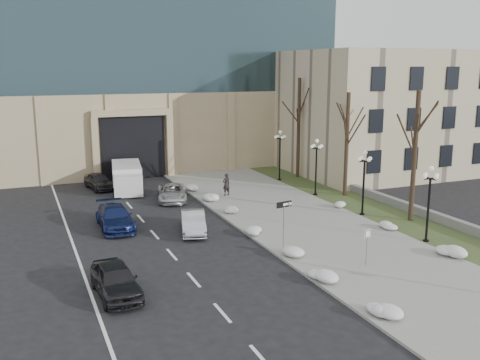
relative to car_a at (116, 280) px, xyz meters
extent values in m
plane|color=black|center=(10.41, -5.65, -0.76)|extent=(160.00, 160.00, 0.00)
cube|color=gray|center=(13.91, 8.35, -0.70)|extent=(9.00, 40.00, 0.12)
cube|color=gray|center=(9.41, 8.35, -0.69)|extent=(0.30, 40.00, 0.14)
cube|color=#344422|center=(20.41, 8.35, -0.71)|extent=(4.00, 40.00, 0.10)
cube|color=gray|center=(22.41, 10.35, -0.41)|extent=(0.50, 30.00, 0.70)
cube|color=tan|center=(8.41, 36.35, 3.24)|extent=(40.00, 20.00, 8.00)
cube|color=black|center=(6.41, 27.35, 2.24)|extent=(6.00, 2.50, 6.00)
cube|color=tan|center=(6.41, 25.95, 5.54)|extent=(7.50, 0.60, 0.60)
cube|color=tan|center=(2.91, 25.95, 2.24)|extent=(0.60, 0.60, 6.00)
cube|color=tan|center=(9.91, 25.95, 2.24)|extent=(0.60, 0.60, 6.00)
cube|color=#BDAB8D|center=(32.41, 22.35, 5.24)|extent=(22.00, 18.00, 12.00)
cube|color=black|center=(24.41, 13.35, 1.74)|extent=(1.40, 0.25, 2.00)
cube|color=black|center=(28.41, 13.35, 1.74)|extent=(1.40, 0.25, 2.00)
cube|color=black|center=(32.41, 13.35, 1.74)|extent=(1.40, 0.25, 2.00)
cube|color=black|center=(36.41, 13.35, 1.74)|extent=(1.40, 0.25, 2.00)
cube|color=black|center=(24.41, 13.35, 5.24)|extent=(1.40, 0.25, 2.00)
cube|color=black|center=(28.41, 13.35, 5.24)|extent=(1.40, 0.25, 2.00)
cube|color=black|center=(32.41, 13.35, 5.24)|extent=(1.40, 0.25, 2.00)
cube|color=black|center=(24.41, 13.35, 8.74)|extent=(1.40, 0.25, 2.00)
cube|color=black|center=(28.41, 13.35, 8.74)|extent=(1.40, 0.25, 2.00)
cube|color=black|center=(32.41, 13.35, 8.74)|extent=(1.40, 0.25, 2.00)
imported|color=black|center=(0.00, 0.00, 0.00)|extent=(2.03, 4.57, 1.53)
imported|color=#B0B1B8|center=(6.33, 7.79, -0.07)|extent=(2.52, 4.48, 1.40)
imported|color=navy|center=(1.87, 10.75, -0.02)|extent=(2.18, 5.18, 1.49)
imported|color=#BBBBBB|center=(7.39, 16.49, -0.11)|extent=(3.22, 5.07, 1.30)
imported|color=#29292D|center=(2.62, 23.00, -0.06)|extent=(2.38, 4.38, 1.41)
imported|color=black|center=(11.86, 16.01, 0.28)|extent=(0.75, 0.57, 1.84)
cube|color=silver|center=(4.97, 22.40, 0.33)|extent=(3.24, 5.77, 2.18)
cube|color=silver|center=(4.45, 19.17, 0.22)|extent=(2.54, 2.09, 1.75)
cylinder|color=black|center=(3.40, 19.56, -0.38)|extent=(0.39, 0.80, 0.76)
cylinder|color=black|center=(5.56, 19.21, -0.38)|extent=(0.39, 0.80, 0.76)
cylinder|color=black|center=(4.15, 24.19, -0.38)|extent=(0.39, 0.80, 0.76)
cylinder|color=black|center=(6.30, 23.84, -0.38)|extent=(0.39, 0.80, 0.76)
cylinder|color=slate|center=(10.16, 2.63, 0.66)|extent=(0.07, 0.07, 2.84)
cube|color=black|center=(10.16, 2.63, 1.97)|extent=(1.03, 0.20, 0.35)
cube|color=white|center=(10.33, 2.63, 1.97)|extent=(0.49, 0.09, 0.13)
cone|color=white|center=(10.60, 2.66, 1.97)|extent=(0.28, 0.32, 0.28)
cylinder|color=slate|center=(12.92, -1.58, 0.26)|extent=(0.06, 0.06, 2.05)
cube|color=white|center=(12.92, -1.58, 1.10)|extent=(0.45, 0.12, 0.45)
cube|color=black|center=(12.93, -1.61, 1.10)|extent=(0.39, 0.08, 0.39)
cube|color=white|center=(12.93, -1.61, 1.10)|extent=(0.33, 0.07, 0.34)
ellipsoid|color=silver|center=(9.87, -7.05, -0.46)|extent=(1.10, 1.60, 0.36)
ellipsoid|color=silver|center=(9.74, -2.61, -0.46)|extent=(1.10, 1.60, 0.36)
ellipsoid|color=silver|center=(9.88, 1.65, -0.46)|extent=(1.10, 1.60, 0.36)
ellipsoid|color=silver|center=(9.59, 5.33, -0.46)|extent=(1.10, 1.60, 0.36)
ellipsoid|color=silver|center=(9.94, 10.61, -0.46)|extent=(1.10, 1.60, 0.36)
ellipsoid|color=silver|center=(10.04, 14.74, -0.46)|extent=(1.10, 1.60, 0.36)
ellipsoid|color=silver|center=(9.58, 19.01, -0.46)|extent=(1.10, 1.60, 0.36)
ellipsoid|color=silver|center=(18.25, -2.19, -0.46)|extent=(1.10, 1.60, 0.36)
ellipsoid|color=silver|center=(18.31, 3.00, -0.46)|extent=(1.10, 1.60, 0.36)
ellipsoid|color=silver|center=(18.08, 9.00, -0.46)|extent=(1.10, 1.60, 0.36)
cylinder|color=black|center=(18.71, 0.35, -0.66)|extent=(0.36, 0.36, 0.20)
cylinder|color=black|center=(18.71, 0.35, 1.24)|extent=(0.14, 0.14, 4.00)
cylinder|color=black|center=(18.71, 0.35, 3.24)|extent=(0.10, 0.90, 0.10)
cylinder|color=black|center=(18.71, 0.35, 3.24)|extent=(0.90, 0.10, 0.10)
sphere|color=white|center=(18.71, 0.35, 3.84)|extent=(0.32, 0.32, 0.32)
sphere|color=white|center=(19.16, 0.35, 3.39)|extent=(0.28, 0.28, 0.28)
sphere|color=white|center=(18.26, 0.35, 3.39)|extent=(0.28, 0.28, 0.28)
sphere|color=white|center=(18.71, 0.80, 3.39)|extent=(0.28, 0.28, 0.28)
sphere|color=white|center=(18.71, -0.10, 3.39)|extent=(0.28, 0.28, 0.28)
cylinder|color=black|center=(18.71, 6.85, -0.66)|extent=(0.36, 0.36, 0.20)
cylinder|color=black|center=(18.71, 6.85, 1.24)|extent=(0.14, 0.14, 4.00)
cylinder|color=black|center=(18.71, 6.85, 3.24)|extent=(0.10, 0.90, 0.10)
cylinder|color=black|center=(18.71, 6.85, 3.24)|extent=(0.90, 0.10, 0.10)
sphere|color=white|center=(18.71, 6.85, 3.84)|extent=(0.32, 0.32, 0.32)
sphere|color=white|center=(19.16, 6.85, 3.39)|extent=(0.28, 0.28, 0.28)
sphere|color=white|center=(18.26, 6.85, 3.39)|extent=(0.28, 0.28, 0.28)
sphere|color=white|center=(18.71, 7.30, 3.39)|extent=(0.28, 0.28, 0.28)
sphere|color=white|center=(18.71, 6.40, 3.39)|extent=(0.28, 0.28, 0.28)
cylinder|color=black|center=(18.71, 13.35, -0.66)|extent=(0.36, 0.36, 0.20)
cylinder|color=black|center=(18.71, 13.35, 1.24)|extent=(0.14, 0.14, 4.00)
cylinder|color=black|center=(18.71, 13.35, 3.24)|extent=(0.10, 0.90, 0.10)
cylinder|color=black|center=(18.71, 13.35, 3.24)|extent=(0.90, 0.10, 0.10)
sphere|color=white|center=(18.71, 13.35, 3.84)|extent=(0.32, 0.32, 0.32)
sphere|color=white|center=(19.16, 13.35, 3.39)|extent=(0.28, 0.28, 0.28)
sphere|color=white|center=(18.26, 13.35, 3.39)|extent=(0.28, 0.28, 0.28)
sphere|color=white|center=(18.71, 13.80, 3.39)|extent=(0.28, 0.28, 0.28)
sphere|color=white|center=(18.71, 12.90, 3.39)|extent=(0.28, 0.28, 0.28)
cylinder|color=black|center=(18.71, 19.85, -0.66)|extent=(0.36, 0.36, 0.20)
cylinder|color=black|center=(18.71, 19.85, 1.24)|extent=(0.14, 0.14, 4.00)
cylinder|color=black|center=(18.71, 19.85, 3.24)|extent=(0.10, 0.90, 0.10)
cylinder|color=black|center=(18.71, 19.85, 3.24)|extent=(0.90, 0.10, 0.10)
sphere|color=white|center=(18.71, 19.85, 3.84)|extent=(0.32, 0.32, 0.32)
sphere|color=white|center=(19.16, 19.85, 3.39)|extent=(0.28, 0.28, 0.28)
sphere|color=white|center=(18.26, 19.85, 3.39)|extent=(0.28, 0.28, 0.28)
sphere|color=white|center=(18.71, 20.30, 3.39)|extent=(0.28, 0.28, 0.28)
sphere|color=white|center=(18.71, 19.40, 3.39)|extent=(0.28, 0.28, 0.28)
cylinder|color=black|center=(20.91, 4.35, 3.74)|extent=(0.32, 0.32, 9.00)
cylinder|color=black|center=(20.91, 12.35, 3.49)|extent=(0.32, 0.32, 8.50)
cylinder|color=black|center=(20.91, 20.35, 3.99)|extent=(0.32, 0.32, 9.50)
camera|label=1|loc=(-3.76, -23.76, 9.72)|focal=40.00mm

